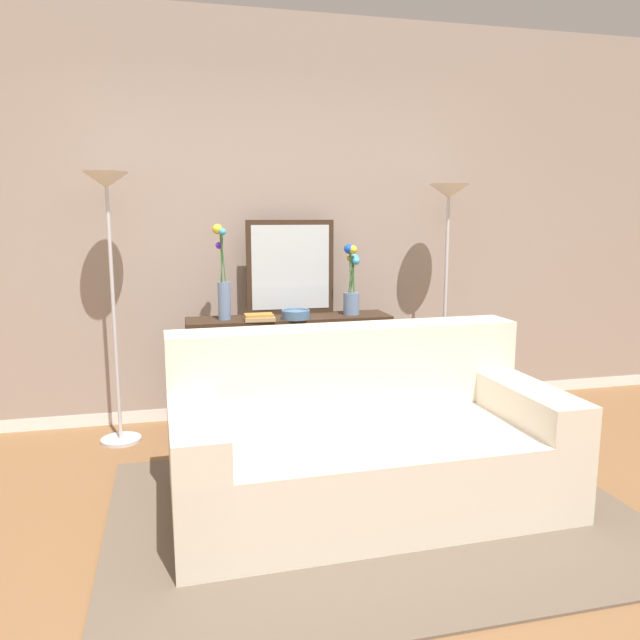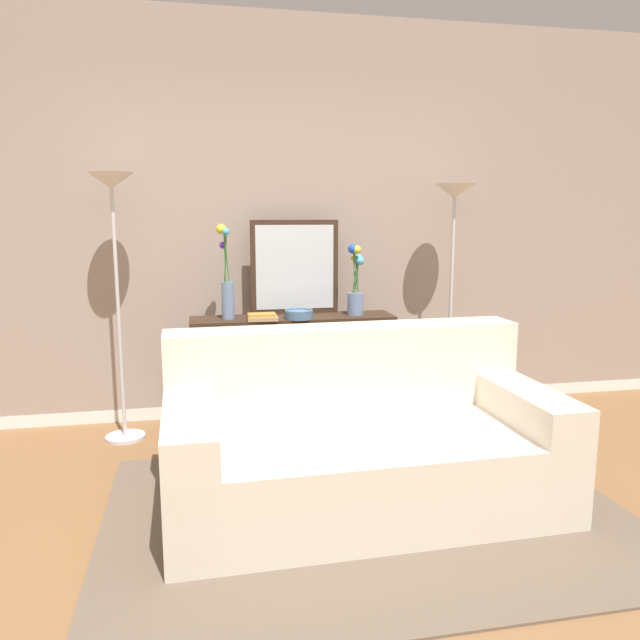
{
  "view_description": "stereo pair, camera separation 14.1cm",
  "coord_description": "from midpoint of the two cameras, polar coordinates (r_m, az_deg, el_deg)",
  "views": [
    {
      "loc": [
        -0.59,
        -2.21,
        1.49
      ],
      "look_at": [
        0.25,
        1.26,
        0.87
      ],
      "focal_mm": 34.45,
      "sensor_mm": 36.0,
      "label": 1
    },
    {
      "loc": [
        -0.46,
        -2.24,
        1.49
      ],
      "look_at": [
        0.25,
        1.26,
        0.87
      ],
      "focal_mm": 34.45,
      "sensor_mm": 36.0,
      "label": 2
    }
  ],
  "objects": [
    {
      "name": "console_table",
      "position": [
        4.3,
        -3.78,
        -2.88
      ],
      "size": [
        1.41,
        0.33,
        0.79
      ],
      "color": "#382619",
      "rests_on": "ground"
    },
    {
      "name": "vase_short_flowers",
      "position": [
        4.32,
        2.03,
        3.22
      ],
      "size": [
        0.12,
        0.13,
        0.5
      ],
      "color": "#6B84AD",
      "rests_on": "console_table"
    },
    {
      "name": "ground_plane",
      "position": [
        2.73,
        -0.4,
        -23.41
      ],
      "size": [
        16.0,
        16.0,
        0.02
      ],
      "primitive_type": "cube",
      "color": "brown"
    },
    {
      "name": "book_stack",
      "position": [
        4.12,
        -6.64,
        0.24
      ],
      "size": [
        0.21,
        0.14,
        0.04
      ],
      "color": "tan",
      "rests_on": "console_table"
    },
    {
      "name": "back_wall",
      "position": [
        4.55,
        -7.17,
        9.06
      ],
      "size": [
        12.0,
        0.15,
        2.87
      ],
      "color": "white",
      "rests_on": "ground"
    },
    {
      "name": "book_row_under_console",
      "position": [
        4.39,
        -8.4,
        -9.31
      ],
      "size": [
        0.42,
        0.18,
        0.13
      ],
      "color": "#BC3328",
      "rests_on": "ground"
    },
    {
      "name": "floor_lamp_left",
      "position": [
        4.12,
        -19.95,
        7.63
      ],
      "size": [
        0.28,
        0.28,
        1.75
      ],
      "color": "silver",
      "rests_on": "ground"
    },
    {
      "name": "wall_mirror",
      "position": [
        4.35,
        -3.69,
        4.91
      ],
      "size": [
        0.62,
        0.02,
        0.66
      ],
      "color": "#382619",
      "rests_on": "console_table"
    },
    {
      "name": "vase_tall_flowers",
      "position": [
        4.17,
        -9.97,
        3.43
      ],
      "size": [
        0.11,
        0.11,
        0.64
      ],
      "color": "#6B84AD",
      "rests_on": "console_table"
    },
    {
      "name": "floor_lamp_right",
      "position": [
        4.5,
        10.87,
        7.69
      ],
      "size": [
        0.28,
        0.28,
        1.7
      ],
      "color": "silver",
      "rests_on": "ground"
    },
    {
      "name": "area_rug",
      "position": [
        3.24,
        3.63,
        -17.46
      ],
      "size": [
        2.59,
        1.85,
        0.01
      ],
      "color": "brown",
      "rests_on": "ground"
    },
    {
      "name": "fruit_bowl",
      "position": [
        4.16,
        -3.25,
        0.54
      ],
      "size": [
        0.19,
        0.19,
        0.06
      ],
      "color": "#4C7093",
      "rests_on": "console_table"
    },
    {
      "name": "couch",
      "position": [
        3.25,
        2.79,
        -11.49
      ],
      "size": [
        1.98,
        1.04,
        0.88
      ],
      "color": "beige",
      "rests_on": "ground"
    }
  ]
}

